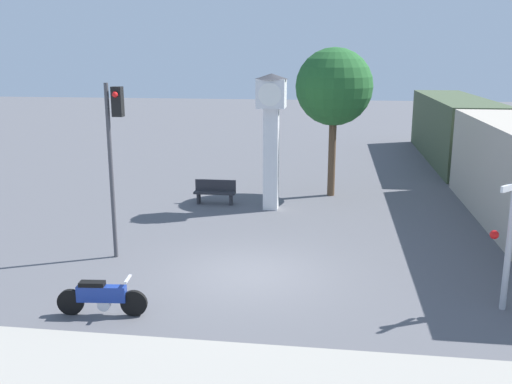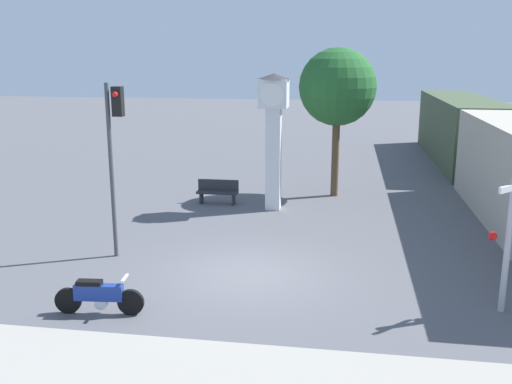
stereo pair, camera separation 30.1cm
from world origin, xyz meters
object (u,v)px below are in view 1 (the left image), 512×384
Objects in this scene: freight_train at (484,148)px; street_tree at (334,87)px; railroad_crossing_signal at (510,235)px; motorcycle at (102,297)px; clock_tower at (271,121)px; traffic_light at (114,141)px; bench at (215,191)px.

street_tree reaches higher than freight_train.
railroad_crossing_signal is 0.54× the size of street_tree.
freight_train is at bearing 46.05° from motorcycle.
traffic_light is at bearing -122.16° from clock_tower.
motorcycle is at bearing -92.67° from bench.
clock_tower is 3.12× the size of bench.
railroad_crossing_signal is (9.89, -2.09, -1.57)m from traffic_light.
clock_tower reaches higher than bench.
freight_train is 13.11m from railroad_crossing_signal.
clock_tower is at bearing 68.61° from motorcycle.
motorcycle is at bearing -170.12° from railroad_crossing_signal.
street_tree is at bearing 54.58° from traffic_light.
railroad_crossing_signal is at bearing -44.78° from bench.
freight_train is 16.49× the size of bench.
freight_train is (11.44, 14.42, 1.27)m from motorcycle.
freight_train is (8.74, 4.94, -1.60)m from clock_tower.
traffic_light is at bearing -139.04° from freight_train.
clock_tower is at bearing -132.25° from street_tree.
street_tree is at bearing 23.98° from bench.
clock_tower is 10.19m from railroad_crossing_signal.
railroad_crossing_signal is (6.22, -7.93, -1.53)m from clock_tower.
clock_tower is at bearing -150.55° from freight_train.
motorcycle is 0.34× the size of street_tree.
motorcycle is 9.95m from bench.
street_tree reaches higher than traffic_light.
motorcycle is 4.77m from traffic_light.
traffic_light reaches higher than bench.
motorcycle is 0.08× the size of freight_train.
freight_train is 11.91m from bench.
freight_train reaches higher than bench.
railroad_crossing_signal is 11.98m from bench.
street_tree reaches higher than bench.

